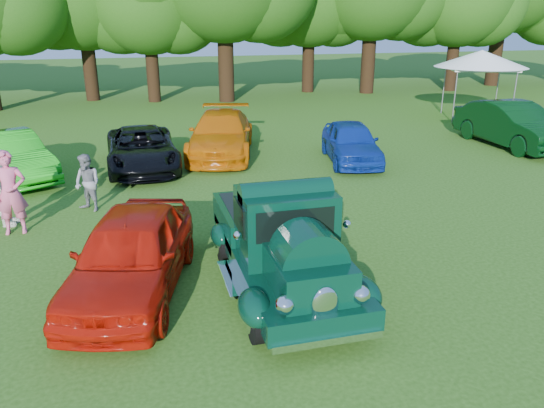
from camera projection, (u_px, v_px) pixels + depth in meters
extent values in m
plane|color=#274E12|center=(244.00, 286.00, 9.95)|extent=(120.00, 120.00, 0.00)
cylinder|color=black|center=(257.00, 319.00, 8.16)|extent=(0.23, 0.77, 0.77)
cylinder|color=black|center=(361.00, 304.00, 8.58)|extent=(0.23, 0.77, 0.77)
cylinder|color=black|center=(224.00, 243.00, 10.87)|extent=(0.23, 0.77, 0.77)
cylinder|color=black|center=(304.00, 235.00, 11.29)|extent=(0.23, 0.77, 0.77)
cube|color=black|center=(283.00, 261.00, 9.74)|extent=(1.79, 4.69, 0.35)
cube|color=black|center=(308.00, 274.00, 8.32)|extent=(1.15, 1.51, 0.65)
cube|color=black|center=(286.00, 224.00, 9.36)|extent=(1.63, 1.20, 1.25)
cube|color=black|center=(295.00, 224.00, 8.77)|extent=(1.36, 0.06, 0.54)
cube|color=black|center=(264.00, 219.00, 10.95)|extent=(1.79, 2.14, 0.60)
cube|color=black|center=(264.00, 205.00, 10.85)|extent=(1.54, 1.88, 0.05)
ellipsoid|color=black|center=(255.00, 308.00, 8.09)|extent=(0.52, 0.89, 0.52)
ellipsoid|color=black|center=(363.00, 293.00, 8.52)|extent=(0.52, 0.89, 0.52)
ellipsoid|color=black|center=(220.00, 235.00, 10.79)|extent=(0.40, 0.75, 0.44)
ellipsoid|color=black|center=(307.00, 226.00, 11.24)|extent=(0.40, 0.75, 0.44)
ellipsoid|color=white|center=(325.00, 306.00, 7.65)|extent=(0.42, 0.13, 0.62)
sphere|color=white|center=(285.00, 305.00, 7.56)|extent=(0.29, 0.29, 0.29)
sphere|color=white|center=(360.00, 295.00, 7.84)|extent=(0.29, 0.29, 0.29)
cube|color=white|center=(328.00, 341.00, 7.67)|extent=(1.69, 0.11, 0.11)
cube|color=white|center=(253.00, 219.00, 12.06)|extent=(1.69, 0.11, 0.11)
imported|color=#AB1307|center=(131.00, 254.00, 9.53)|extent=(2.89, 4.74, 1.51)
imported|color=#19A816|center=(11.00, 157.00, 16.20)|extent=(3.34, 4.64, 1.45)
imported|color=black|center=(142.00, 149.00, 17.42)|extent=(2.31, 4.83, 1.33)
imported|color=#C55F06|center=(221.00, 134.00, 19.07)|extent=(3.41, 5.68, 1.54)
imported|color=navy|center=(351.00, 142.00, 18.21)|extent=(2.40, 4.32, 1.39)
imported|color=black|center=(512.00, 125.00, 20.32)|extent=(1.90, 5.19, 1.70)
imported|color=#D5577F|center=(11.00, 193.00, 12.08)|extent=(0.73, 0.50, 1.96)
imported|color=gray|center=(88.00, 183.00, 13.57)|extent=(0.92, 0.91, 1.49)
imported|color=white|center=(3.00, 188.00, 12.55)|extent=(0.61, 1.16, 1.88)
cube|color=white|center=(480.00, 68.00, 25.50)|extent=(3.82, 3.82, 0.12)
cone|color=white|center=(481.00, 59.00, 25.36)|extent=(5.60, 5.60, 0.79)
cylinder|color=slate|center=(455.00, 97.00, 24.80)|extent=(0.06, 0.06, 2.37)
cylinder|color=slate|center=(443.00, 90.00, 27.30)|extent=(0.06, 0.06, 2.37)
cylinder|color=slate|center=(514.00, 98.00, 24.54)|extent=(0.06, 0.06, 2.37)
cylinder|color=slate|center=(497.00, 91.00, 27.03)|extent=(0.06, 0.06, 2.37)
cylinder|color=black|center=(90.00, 67.00, 31.22)|extent=(0.79, 0.79, 3.93)
cylinder|color=black|center=(153.00, 70.00, 30.79)|extent=(0.73, 0.73, 3.65)
cylinder|color=black|center=(226.00, 62.00, 30.70)|extent=(0.90, 0.90, 4.51)
cylinder|color=black|center=(308.00, 62.00, 34.78)|extent=(0.78, 0.78, 3.90)
cylinder|color=black|center=(368.00, 58.00, 34.15)|extent=(0.89, 0.89, 4.46)
cylinder|color=black|center=(452.00, 61.00, 35.36)|extent=(0.77, 0.77, 3.87)
cylinder|color=black|center=(496.00, 51.00, 37.93)|extent=(0.98, 0.98, 4.88)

